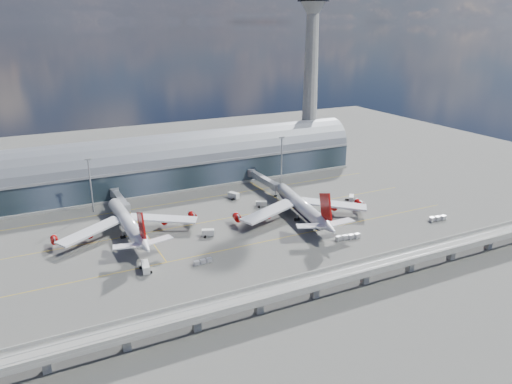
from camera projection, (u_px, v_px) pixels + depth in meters
name	position (u px, v px, depth m)	size (l,w,h in m)	color
ground	(242.00, 235.00, 206.23)	(500.00, 500.00, 0.00)	#474744
taxi_lines	(221.00, 217.00, 224.91)	(200.00, 80.12, 0.01)	gold
terminal	(180.00, 163.00, 268.47)	(200.00, 30.00, 28.00)	#1C272E
control_tower	(311.00, 79.00, 295.90)	(19.00, 19.00, 103.00)	gray
guideway	(315.00, 282.00, 158.05)	(220.00, 8.50, 7.20)	gray
floodlight_mast_left	(91.00, 184.00, 227.00)	(3.00, 0.70, 25.70)	gray
floodlight_mast_right	(282.00, 158.00, 269.61)	(3.00, 0.70, 25.70)	gray
airliner_left	(128.00, 223.00, 203.97)	(59.79, 62.77, 19.18)	white
airliner_right	(302.00, 207.00, 222.44)	(62.34, 65.22, 20.74)	white
jet_bridge_left	(119.00, 199.00, 233.17)	(4.40, 28.00, 7.25)	gray
jet_bridge_right	(262.00, 179.00, 263.14)	(4.40, 32.00, 7.25)	gray
service_truck_0	(146.00, 267.00, 175.91)	(3.53, 7.52, 3.00)	silver
service_truck_1	(208.00, 233.00, 204.84)	(5.53, 4.00, 2.92)	silver
service_truck_2	(320.00, 223.00, 214.38)	(8.03, 2.94, 2.85)	silver
service_truck_3	(351.00, 198.00, 245.39)	(5.22, 5.69, 2.71)	silver
service_truck_4	(234.00, 196.00, 248.21)	(4.64, 6.09, 3.21)	silver
service_truck_5	(261.00, 204.00, 238.05)	(5.62, 4.15, 2.55)	silver
cargo_train_0	(203.00, 262.00, 181.45)	(7.32, 1.79, 1.63)	gray
cargo_train_1	(348.00, 237.00, 201.89)	(11.17, 3.16, 1.84)	gray
cargo_train_2	(437.00, 218.00, 220.95)	(8.86, 2.94, 1.95)	gray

